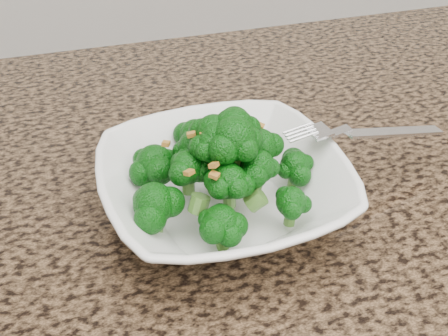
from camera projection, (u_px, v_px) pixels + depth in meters
name	position (u px, v px, depth m)	size (l,w,h in m)	color
granite_counter	(415.00, 272.00, 0.48)	(1.64, 1.04, 0.03)	brown
bowl	(224.00, 188.00, 0.51)	(0.22, 0.22, 0.05)	white
broccoli_pile	(224.00, 132.00, 0.47)	(0.20, 0.20, 0.07)	#09530A
garlic_topping	(224.00, 95.00, 0.45)	(0.12, 0.12, 0.01)	#B57D2C
fork	(343.00, 131.00, 0.53)	(0.19, 0.03, 0.01)	silver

